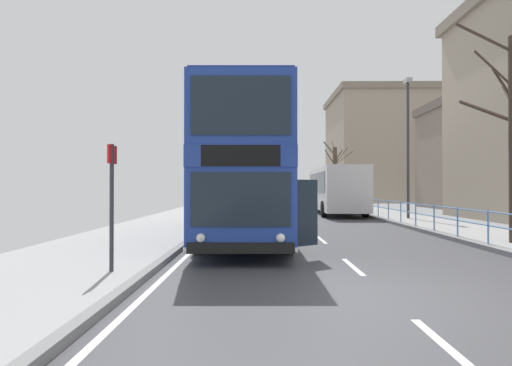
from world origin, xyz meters
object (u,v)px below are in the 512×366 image
(bus_stop_sign_near, at_px, (112,192))
(background_building_00, at_px, (495,154))
(street_lamp_far_side, at_px, (408,137))
(bare_tree_far_01, at_px, (335,173))
(background_bus_far_lane, at_px, (335,189))
(background_building_02, at_px, (388,148))
(double_decker_bus_main, at_px, (246,171))

(bus_stop_sign_near, xyz_separation_m, background_building_00, (21.53, 25.66, 2.75))
(street_lamp_far_side, relative_size, bare_tree_far_01, 1.14)
(background_bus_far_lane, height_order, bare_tree_far_01, bare_tree_far_01)
(street_lamp_far_side, relative_size, background_building_02, 0.53)
(background_bus_far_lane, xyz_separation_m, bus_stop_sign_near, (-7.89, -20.02, 0.02))
(background_bus_far_lane, distance_m, street_lamp_far_side, 7.09)
(background_bus_far_lane, xyz_separation_m, street_lamp_far_side, (2.76, -5.92, 2.75))
(bare_tree_far_01, xyz_separation_m, background_building_02, (8.12, 9.29, 3.39))
(background_building_00, xyz_separation_m, background_building_02, (-2.99, 18.07, 2.14))
(bus_stop_sign_near, distance_m, bare_tree_far_01, 36.01)
(background_bus_far_lane, height_order, street_lamp_far_side, street_lamp_far_side)
(bus_stop_sign_near, distance_m, background_building_00, 33.61)
(background_bus_far_lane, height_order, background_building_00, background_building_00)
(background_building_00, bearing_deg, street_lamp_far_side, -133.27)
(background_bus_far_lane, distance_m, bare_tree_far_01, 14.71)
(bare_tree_far_01, bearing_deg, double_decker_bus_main, -106.03)
(background_bus_far_lane, distance_m, background_building_02, 26.45)
(bus_stop_sign_near, bearing_deg, background_building_00, 50.01)
(double_decker_bus_main, bearing_deg, background_bus_far_lane, 67.82)
(bus_stop_sign_near, xyz_separation_m, background_building_02, (18.53, 43.73, 4.89))
(bus_stop_sign_near, xyz_separation_m, bare_tree_far_01, (10.41, 34.44, 1.50))
(bare_tree_far_01, bearing_deg, bus_stop_sign_near, -106.82)
(background_bus_far_lane, distance_m, bus_stop_sign_near, 21.52)
(street_lamp_far_side, height_order, background_building_00, background_building_00)
(double_decker_bus_main, xyz_separation_m, bare_tree_far_01, (8.00, 27.85, 0.83))
(double_decker_bus_main, xyz_separation_m, bus_stop_sign_near, (-2.41, -6.59, -0.67))
(bare_tree_far_01, distance_m, background_building_00, 14.22)
(double_decker_bus_main, bearing_deg, background_building_00, 44.93)
(street_lamp_far_side, bearing_deg, bare_tree_far_01, 90.68)
(bus_stop_sign_near, bearing_deg, bare_tree_far_01, 73.18)
(bus_stop_sign_near, height_order, bare_tree_far_01, bare_tree_far_01)
(background_bus_far_lane, height_order, bus_stop_sign_near, background_bus_far_lane)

